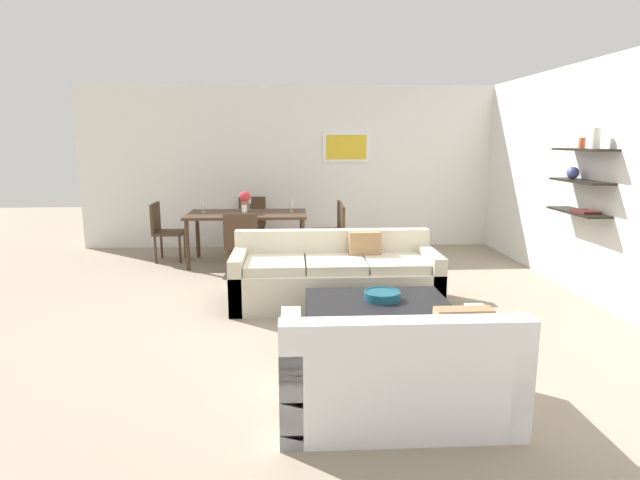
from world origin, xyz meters
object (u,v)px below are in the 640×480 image
(coffee_table, at_px, (378,322))
(wine_glass_head, at_px, (249,201))
(dining_chair_right_far, at_px, (332,226))
(wine_glass_right_far, at_px, (291,204))
(decorative_bowl, at_px, (382,295))
(dining_chair_head, at_px, (252,220))
(wine_glass_left_far, at_px, (203,205))
(loveseat_white, at_px, (396,372))
(wine_glass_foot, at_px, (244,209))
(dining_chair_foot, at_px, (242,241))
(dining_chair_right_near, at_px, (334,231))
(sofa_beige, at_px, (335,278))
(dining_table, at_px, (247,218))
(dining_chair_left_far, at_px, (164,228))
(centerpiece_vase, at_px, (245,200))

(coffee_table, distance_m, wine_glass_head, 3.90)
(dining_chair_right_far, distance_m, wine_glass_right_far, 0.73)
(decorative_bowl, xyz_separation_m, dining_chair_head, (-1.48, 3.95, 0.08))
(wine_glass_left_far, xyz_separation_m, wine_glass_right_far, (1.31, 0.00, 0.02))
(loveseat_white, distance_m, wine_glass_foot, 4.23)
(dining_chair_foot, bearing_deg, dining_chair_right_far, 40.22)
(dining_chair_right_near, bearing_deg, wine_glass_foot, -171.32)
(sofa_beige, height_order, dining_chair_head, dining_chair_head)
(sofa_beige, distance_m, dining_chair_right_far, 2.21)
(dining_table, height_order, dining_chair_foot, dining_chair_foot)
(decorative_bowl, distance_m, dining_chair_left_far, 4.29)
(wine_glass_head, bearing_deg, dining_chair_foot, -90.00)
(dining_chair_right_near, distance_m, wine_glass_foot, 1.34)
(dining_chair_left_far, distance_m, centerpiece_vase, 1.34)
(loveseat_white, bearing_deg, dining_chair_right_near, 90.97)
(coffee_table, distance_m, wine_glass_foot, 3.17)
(decorative_bowl, relative_size, wine_glass_foot, 2.06)
(wine_glass_left_far, distance_m, wine_glass_right_far, 1.31)
(coffee_table, relative_size, dining_chair_foot, 1.45)
(coffee_table, relative_size, wine_glass_left_far, 8.51)
(sofa_beige, xyz_separation_m, wine_glass_right_far, (-0.48, 2.10, 0.58))
(dining_table, relative_size, wine_glass_right_far, 9.77)
(decorative_bowl, bearing_deg, centerpiece_vase, 116.17)
(sofa_beige, xyz_separation_m, wine_glass_foot, (-1.14, 1.58, 0.57))
(coffee_table, distance_m, dining_table, 3.50)
(sofa_beige, relative_size, wine_glass_foot, 13.99)
(coffee_table, height_order, dining_chair_head, dining_chair_head)
(coffee_table, relative_size, dining_chair_left_far, 1.45)
(loveseat_white, relative_size, dining_table, 0.87)
(wine_glass_right_far, bearing_deg, dining_chair_head, 130.86)
(centerpiece_vase, bearing_deg, wine_glass_head, 86.63)
(dining_chair_head, bearing_deg, centerpiece_vase, -91.61)
(coffee_table, distance_m, dining_chair_foot, 2.71)
(dining_chair_head, bearing_deg, decorative_bowl, -69.50)
(decorative_bowl, relative_size, dining_chair_foot, 0.38)
(dining_chair_left_far, bearing_deg, sofa_beige, -42.26)
(dining_chair_right_far, bearing_deg, wine_glass_right_far, -171.42)
(dining_chair_right_near, height_order, dining_chair_left_far, same)
(dining_chair_right_near, xyz_separation_m, dining_chair_head, (-1.27, 1.08, 0.00))
(coffee_table, xyz_separation_m, wine_glass_right_far, (-0.77, 3.27, 0.68))
(dining_table, distance_m, dining_chair_foot, 0.89)
(decorative_bowl, bearing_deg, dining_chair_foot, 123.74)
(wine_glass_head, xyz_separation_m, wine_glass_foot, (0.00, -0.81, -0.02))
(decorative_bowl, relative_size, wine_glass_head, 1.82)
(sofa_beige, bearing_deg, dining_chair_right_far, 86.44)
(sofa_beige, bearing_deg, dining_chair_head, 111.74)
(coffee_table, height_order, centerpiece_vase, centerpiece_vase)
(loveseat_white, relative_size, wine_glass_right_far, 8.52)
(loveseat_white, bearing_deg, dining_table, 107.11)
(sofa_beige, xyz_separation_m, loveseat_white, (0.21, -2.39, 0.00))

